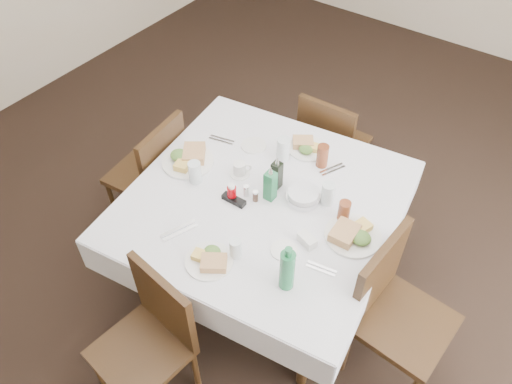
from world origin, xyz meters
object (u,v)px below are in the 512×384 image
(bread_basket, at_px, (303,196))
(green_bottle, at_px, (287,270))
(oil_cruet_dark, at_px, (277,174))
(ketchup_bottle, at_px, (232,193))
(water_s, at_px, (236,248))
(oil_cruet_green, at_px, (270,185))
(water_w, at_px, (195,172))
(chair_north, at_px, (330,141))
(water_e, at_px, (328,194))
(dining_table, at_px, (263,207))
(water_n, at_px, (283,149))
(coffee_mug, at_px, (240,169))
(chair_east, at_px, (392,305))
(chair_south, at_px, (152,333))
(chair_west, at_px, (154,170))

(bread_basket, xyz_separation_m, green_bottle, (0.23, -0.52, 0.09))
(oil_cruet_dark, height_order, ketchup_bottle, oil_cruet_dark)
(water_s, distance_m, ketchup_bottle, 0.39)
(oil_cruet_dark, relative_size, oil_cruet_green, 0.93)
(water_s, relative_size, water_w, 0.83)
(chair_north, distance_m, water_e, 0.89)
(dining_table, height_order, bread_basket, bread_basket)
(dining_table, xyz_separation_m, oil_cruet_green, (0.03, 0.03, 0.18))
(oil_cruet_green, bearing_deg, water_s, -78.72)
(water_n, bearing_deg, green_bottle, -55.71)
(ketchup_bottle, xyz_separation_m, coffee_mug, (-0.08, 0.19, -0.01))
(water_s, height_order, oil_cruet_green, oil_cruet_green)
(chair_east, height_order, ketchup_bottle, chair_east)
(dining_table, height_order, coffee_mug, coffee_mug)
(oil_cruet_green, xyz_separation_m, green_bottle, (0.38, -0.43, 0.02))
(bread_basket, bearing_deg, chair_south, -103.63)
(dining_table, height_order, water_w, water_w)
(water_w, xyz_separation_m, bread_basket, (0.58, 0.23, -0.04))
(water_e, distance_m, oil_cruet_green, 0.32)
(coffee_mug, distance_m, green_bottle, 0.80)
(chair_north, distance_m, water_s, 1.38)
(chair_west, xyz_separation_m, water_w, (0.47, -0.09, 0.31))
(chair_east, height_order, water_e, chair_east)
(chair_east, bearing_deg, green_bottle, -142.62)
(green_bottle, bearing_deg, chair_south, -134.30)
(chair_east, xyz_separation_m, oil_cruet_dark, (-0.85, 0.19, 0.31))
(ketchup_bottle, bearing_deg, water_n, 84.47)
(chair_west, distance_m, bread_basket, 1.09)
(chair_west, relative_size, oil_cruet_green, 3.81)
(water_s, xyz_separation_m, coffee_mug, (-0.33, 0.48, -0.02))
(chair_north, bearing_deg, water_e, -63.39)
(chair_south, relative_size, coffee_mug, 7.66)
(ketchup_bottle, height_order, green_bottle, green_bottle)
(water_e, bearing_deg, water_s, -107.99)
(chair_north, height_order, oil_cruet_green, oil_cruet_green)
(water_e, distance_m, coffee_mug, 0.53)
(chair_east, height_order, water_w, chair_east)
(chair_south, relative_size, water_w, 6.53)
(dining_table, xyz_separation_m, chair_south, (-0.06, -0.88, -0.18))
(bread_basket, distance_m, coffee_mug, 0.41)
(water_s, bearing_deg, green_bottle, 0.30)
(oil_cruet_green, height_order, ketchup_bottle, oil_cruet_green)
(chair_south, relative_size, chair_west, 0.98)
(oil_cruet_dark, bearing_deg, dining_table, -92.10)
(chair_north, xyz_separation_m, coffee_mug, (-0.15, -0.84, 0.30))
(water_w, bearing_deg, water_n, 56.19)
(chair_west, distance_m, water_s, 1.09)
(dining_table, xyz_separation_m, oil_cruet_dark, (0.00, 0.12, 0.17))
(water_e, bearing_deg, water_n, 157.94)
(dining_table, bearing_deg, oil_cruet_dark, 87.90)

